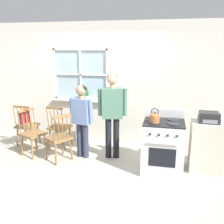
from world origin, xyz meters
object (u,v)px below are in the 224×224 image
at_px(kettle, 155,117).
at_px(person_teen_center, 112,108).
at_px(chair_near_stove, 27,126).
at_px(side_counter, 206,146).
at_px(stereo, 209,117).
at_px(potted_plant, 87,96).
at_px(handbag, 24,117).
at_px(person_elderly_left, 82,115).
at_px(stove, 163,146).
at_px(chair_by_window, 33,134).
at_px(chair_near_wall, 59,128).
at_px(chair_center_cluster, 59,139).

bearing_deg(kettle, person_teen_center, 149.78).
bearing_deg(person_teen_center, chair_near_stove, 161.32).
xyz_separation_m(side_counter, stereo, (0.00, -0.02, 0.54)).
xyz_separation_m(person_teen_center, potted_plant, (-0.76, 0.74, 0.06)).
relative_size(kettle, handbag, 0.80).
relative_size(person_elderly_left, stove, 1.35).
relative_size(chair_by_window, chair_near_stove, 1.00).
bearing_deg(chair_near_wall, stove, 171.93).
distance_m(person_teen_center, stove, 1.19).
distance_m(chair_near_wall, side_counter, 3.04).
relative_size(chair_near_wall, person_teen_center, 0.56).
bearing_deg(person_elderly_left, stove, 4.12).
bearing_deg(person_elderly_left, side_counter, 12.56).
distance_m(side_counter, stereo, 0.54).
bearing_deg(chair_near_wall, person_elderly_left, 158.05).
distance_m(chair_center_cluster, handbag, 0.95).
xyz_separation_m(potted_plant, handbag, (-1.08, -0.86, -0.32)).
bearing_deg(handbag, stereo, -0.41).
distance_m(handbag, side_counter, 3.60).
distance_m(stove, potted_plant, 2.16).
distance_m(chair_by_window, stereo, 3.41).
xyz_separation_m(person_elderly_left, side_counter, (2.34, -0.03, -0.43)).
distance_m(person_elderly_left, handbag, 1.25).
distance_m(person_teen_center, potted_plant, 1.06).
bearing_deg(chair_by_window, handbag, 90.00).
bearing_deg(chair_by_window, chair_near_stove, 64.29).
distance_m(person_teen_center, side_counter, 1.84).
relative_size(chair_center_cluster, kettle, 3.83).
height_order(chair_near_stove, potted_plant, potted_plant).
relative_size(person_elderly_left, side_counter, 1.63).
relative_size(person_teen_center, side_counter, 1.88).
bearing_deg(side_counter, stove, -163.31).
relative_size(chair_by_window, kettle, 3.83).
height_order(chair_by_window, person_elderly_left, person_elderly_left).
xyz_separation_m(kettle, potted_plant, (-1.59, 1.22, 0.07)).
xyz_separation_m(person_elderly_left, potted_plant, (-0.17, 0.84, 0.22)).
bearing_deg(chair_center_cluster, chair_by_window, -66.96).
bearing_deg(handbag, potted_plant, 38.51).
distance_m(person_teen_center, stereo, 1.75).
relative_size(stove, kettle, 4.39).
relative_size(chair_near_stove, stove, 0.87).
xyz_separation_m(chair_near_wall, potted_plant, (0.51, 0.45, 0.65)).
height_order(side_counter, stereo, stereo).
xyz_separation_m(chair_near_wall, person_teen_center, (1.26, -0.28, 0.59)).
bearing_deg(person_elderly_left, chair_by_window, -160.32).
bearing_deg(chair_center_cluster, potted_plant, -157.00).
height_order(chair_center_cluster, stereo, stereo).
height_order(chair_by_window, kettle, kettle).
bearing_deg(chair_near_stove, chair_center_cluster, 152.57).
distance_m(chair_center_cluster, potted_plant, 1.29).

